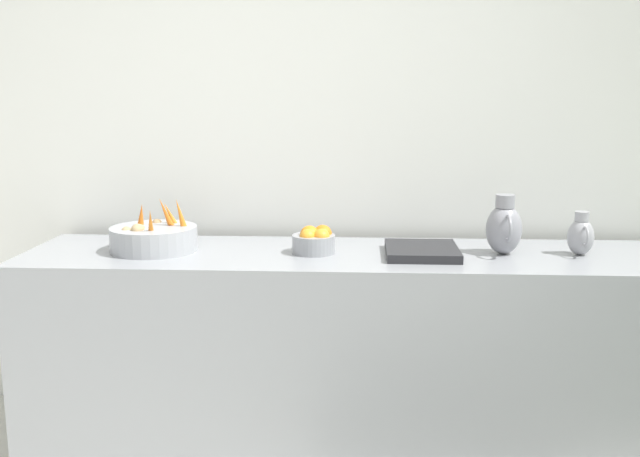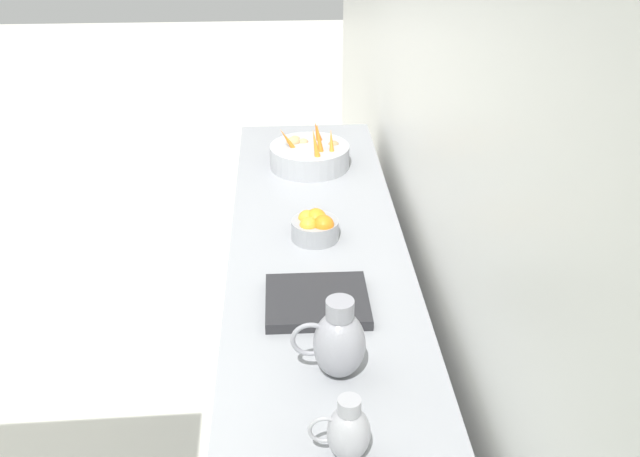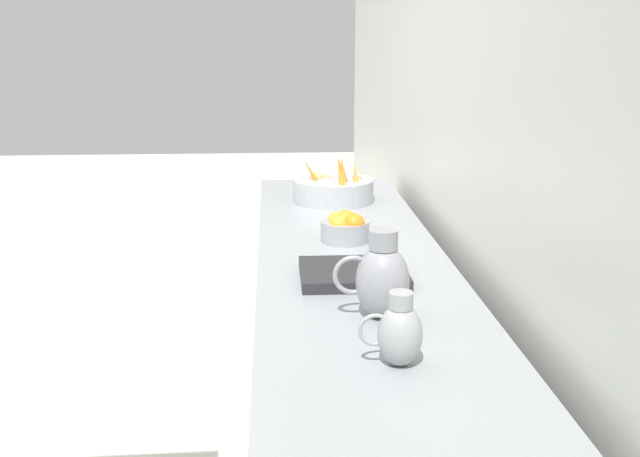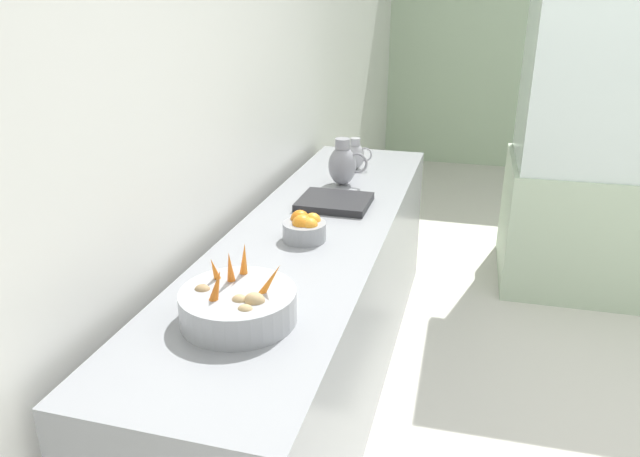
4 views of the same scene
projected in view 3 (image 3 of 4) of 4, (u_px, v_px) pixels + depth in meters
The scene contains 7 objects.
tile_wall_left at pixel (533, 85), 2.17m from camera, with size 0.10×8.32×3.00m, color silver.
prep_counter at pixel (351, 367), 2.89m from camera, with size 0.67×2.85×0.87m, color gray.
vegetable_colander at pixel (333, 190), 3.62m from camera, with size 0.37×0.37×0.23m.
orange_bowl at pixel (345, 227), 2.95m from camera, with size 0.18×0.18×0.12m.
metal_pitcher_tall at pixel (382, 279), 2.16m from camera, with size 0.21×0.15×0.25m.
metal_pitcher_short at pixel (399, 333), 1.86m from camera, with size 0.16×0.11×0.18m.
counter_sink_basin at pixel (353, 274), 2.52m from camera, with size 0.34×0.30×0.04m, color #232326.
Camera 3 is at (-1.22, 2.83, 1.66)m, focal length 43.87 mm.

